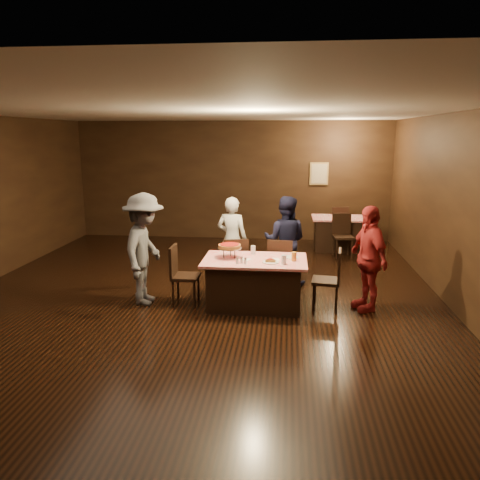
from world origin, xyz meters
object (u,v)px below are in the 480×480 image
(chair_end_right, at_px, (326,279))
(diner_red_shirt, at_px, (368,258))
(chair_back_near, at_px, (343,236))
(glass_back, at_px, (253,250))
(glass_front_right, at_px, (284,260))
(diner_white_jacket, at_px, (232,239))
(glass_amber, at_px, (294,257))
(back_table, at_px, (339,233))
(diner_navy_hoodie, at_px, (285,241))
(chair_back_far, at_px, (337,225))
(chair_end_left, at_px, (186,275))
(main_table, at_px, (255,283))
(pizza_stand, at_px, (230,246))
(chair_far_left, at_px, (235,264))
(chair_far_right, at_px, (281,265))
(diner_grey_knit, at_px, (145,249))
(plate_empty, at_px, (291,257))

(chair_end_right, distance_m, diner_red_shirt, 0.72)
(chair_back_near, xyz_separation_m, glass_back, (-1.76, -2.96, 0.37))
(diner_red_shirt, xyz_separation_m, glass_front_right, (-1.28, -0.32, 0.03))
(diner_white_jacket, bearing_deg, glass_amber, 141.56)
(back_table, bearing_deg, glass_amber, -105.53)
(chair_end_right, distance_m, diner_navy_hoodie, 1.40)
(glass_back, bearing_deg, chair_back_far, 67.49)
(diner_navy_hoodie, bearing_deg, glass_front_right, 99.25)
(back_table, relative_size, chair_end_left, 1.37)
(main_table, relative_size, glass_amber, 11.43)
(back_table, height_order, chair_end_left, chair_end_left)
(chair_end_right, bearing_deg, pizza_stand, -85.29)
(diner_navy_hoodie, height_order, pizza_stand, diner_navy_hoodie)
(chair_far_left, bearing_deg, glass_back, 114.31)
(diner_navy_hoodie, bearing_deg, chair_far_right, 92.65)
(glass_amber, bearing_deg, chair_end_left, 178.32)
(chair_end_left, distance_m, chair_back_far, 5.35)
(chair_end_right, bearing_deg, chair_far_left, -109.94)
(diner_grey_knit, xyz_separation_m, pizza_stand, (1.35, 0.06, 0.06))
(diner_white_jacket, bearing_deg, chair_end_right, 153.17)
(pizza_stand, xyz_separation_m, glass_amber, (1.00, -0.10, -0.11))
(glass_amber, bearing_deg, chair_far_left, 141.34)
(glass_amber, bearing_deg, glass_front_right, -126.87)
(diner_red_shirt, bearing_deg, chair_end_left, -108.57)
(back_table, relative_size, chair_back_near, 1.37)
(main_table, bearing_deg, glass_back, 99.46)
(chair_end_right, height_order, glass_back, chair_end_right)
(chair_back_far, bearing_deg, chair_far_left, 48.60)
(chair_far_left, xyz_separation_m, chair_back_far, (2.11, 3.81, 0.00))
(glass_amber, bearing_deg, chair_far_right, 104.04)
(diner_navy_hoodie, xyz_separation_m, glass_back, (-0.50, -0.90, 0.04))
(main_table, relative_size, pizza_stand, 4.21)
(pizza_stand, height_order, glass_front_right, pizza_stand)
(back_table, height_order, glass_back, glass_back)
(chair_far_right, xyz_separation_m, diner_grey_knit, (-2.15, -0.76, 0.41))
(chair_far_left, xyz_separation_m, diner_white_jacket, (-0.11, 0.56, 0.31))
(pizza_stand, height_order, plate_empty, pizza_stand)
(glass_front_right, bearing_deg, chair_far_right, 92.86)
(diner_red_shirt, bearing_deg, chair_back_near, 160.34)
(chair_far_left, distance_m, glass_front_right, 1.36)
(plate_empty, bearing_deg, chair_far_right, 104.04)
(back_table, xyz_separation_m, chair_end_left, (-2.81, -3.96, 0.09))
(back_table, height_order, chair_back_near, chair_back_near)
(chair_end_left, relative_size, chair_back_near, 1.00)
(pizza_stand, relative_size, plate_empty, 1.52)
(diner_navy_hoodie, distance_m, diner_grey_knit, 2.51)
(diner_white_jacket, height_order, diner_red_shirt, diner_red_shirt)
(chair_far_right, height_order, diner_grey_knit, diner_grey_knit)
(diner_navy_hoodie, bearing_deg, pizza_stand, 62.89)
(chair_back_near, bearing_deg, diner_white_jacket, -146.59)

